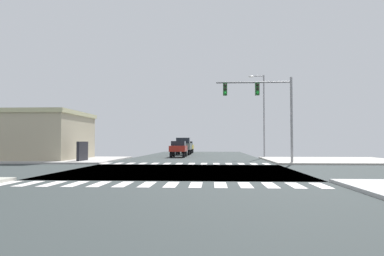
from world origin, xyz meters
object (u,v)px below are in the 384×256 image
Objects in this scene: traffic_signal_mast at (263,100)px; sedan_leading_4 at (179,148)px; pickup_nearside_1 at (184,146)px; street_lamp at (262,109)px; bank_building at (9,136)px; sedan_crossing_2 at (188,146)px.

sedan_leading_4 is at bearing 122.26° from traffic_signal_mast.
sedan_leading_4 is at bearing 90.00° from pickup_nearside_1.
pickup_nearside_1 is (-9.49, 8.91, -4.15)m from street_lamp.
pickup_nearside_1 is at bearing 43.38° from bank_building.
pickup_nearside_1 is (-8.01, 20.16, -3.86)m from traffic_signal_mast.
traffic_signal_mast is 15.54m from sedan_leading_4.
sedan_crossing_2 is (-8.01, 28.27, -4.03)m from traffic_signal_mast.
street_lamp reaches higher than sedan_crossing_2.
street_lamp is 0.58× the size of bank_building.
pickup_nearside_1 is 1.19× the size of sedan_leading_4.
street_lamp is at bearing 13.72° from bank_building.
sedan_crossing_2 is at bearing 119.14° from street_lamp.
street_lamp is 19.97m from sedan_crossing_2.
traffic_signal_mast reaches higher than sedan_leading_4.
bank_building is 3.74× the size of sedan_leading_4.
street_lamp is 13.67m from pickup_nearside_1.
street_lamp is 26.45m from bank_building.
bank_building is 3.74× the size of sedan_crossing_2.
sedan_leading_4 is (16.03, 7.68, -1.24)m from bank_building.
sedan_crossing_2 is (-9.49, 17.03, -4.33)m from street_lamp.
bank_building is at bearing 43.38° from pickup_nearside_1.
pickup_nearside_1 reaches higher than sedan_crossing_2.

